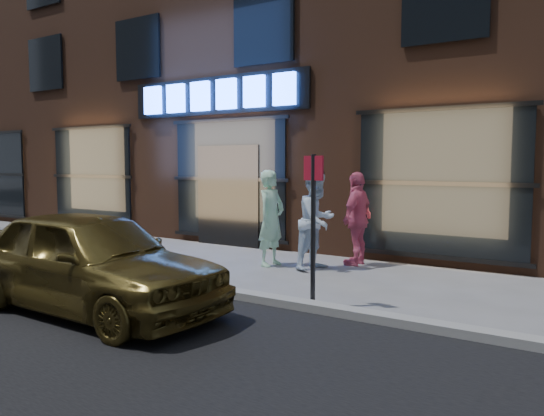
{
  "coord_description": "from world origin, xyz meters",
  "views": [
    {
      "loc": [
        7.74,
        -6.16,
        1.99
      ],
      "look_at": [
        2.75,
        1.6,
        1.2
      ],
      "focal_mm": 35.0,
      "sensor_mm": 36.0,
      "label": 1
    }
  ],
  "objects_px": {
    "man_cap": "(317,220)",
    "passerby": "(357,219)",
    "gold_sedan": "(91,260)",
    "sign_post": "(313,215)",
    "man_bowtie": "(271,218)"
  },
  "relations": [
    {
      "from": "passerby",
      "to": "gold_sedan",
      "type": "bearing_deg",
      "value": -17.21
    },
    {
      "from": "gold_sedan",
      "to": "man_cap",
      "type": "bearing_deg",
      "value": -15.19
    },
    {
      "from": "passerby",
      "to": "gold_sedan",
      "type": "height_order",
      "value": "passerby"
    },
    {
      "from": "gold_sedan",
      "to": "sign_post",
      "type": "distance_m",
      "value": 3.04
    },
    {
      "from": "passerby",
      "to": "sign_post",
      "type": "distance_m",
      "value": 3.25
    },
    {
      "from": "passerby",
      "to": "man_cap",
      "type": "bearing_deg",
      "value": -28.13
    },
    {
      "from": "man_bowtie",
      "to": "passerby",
      "type": "xyz_separation_m",
      "value": [
        1.37,
        0.97,
        -0.02
      ]
    },
    {
      "from": "man_cap",
      "to": "passerby",
      "type": "height_order",
      "value": "man_cap"
    },
    {
      "from": "man_bowtie",
      "to": "passerby",
      "type": "bearing_deg",
      "value": -51.87
    },
    {
      "from": "man_bowtie",
      "to": "man_cap",
      "type": "distance_m",
      "value": 0.93
    },
    {
      "from": "man_bowtie",
      "to": "passerby",
      "type": "height_order",
      "value": "man_bowtie"
    },
    {
      "from": "man_cap",
      "to": "man_bowtie",
      "type": "bearing_deg",
      "value": 111.4
    },
    {
      "from": "passerby",
      "to": "gold_sedan",
      "type": "xyz_separation_m",
      "value": [
        -1.66,
        -4.95,
        -0.22
      ]
    },
    {
      "from": "man_cap",
      "to": "passerby",
      "type": "xyz_separation_m",
      "value": [
        0.46,
        0.81,
        -0.01
      ]
    },
    {
      "from": "sign_post",
      "to": "man_bowtie",
      "type": "bearing_deg",
      "value": 147.21
    }
  ]
}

